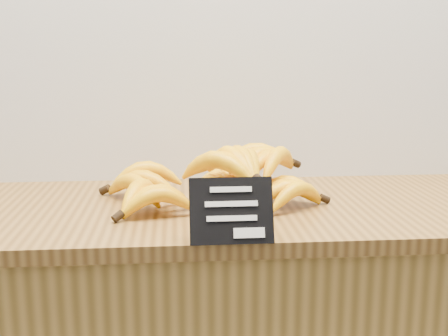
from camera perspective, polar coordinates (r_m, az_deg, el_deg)
counter_top at (r=1.24m, az=-0.20°, el=-4.28°), size 1.48×0.54×0.03m
chalkboard_sign at (r=0.98m, az=0.76°, el=-4.37°), size 0.15×0.05×0.11m
banana_pile at (r=1.23m, az=-0.87°, el=-1.16°), size 0.50×0.32×0.13m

